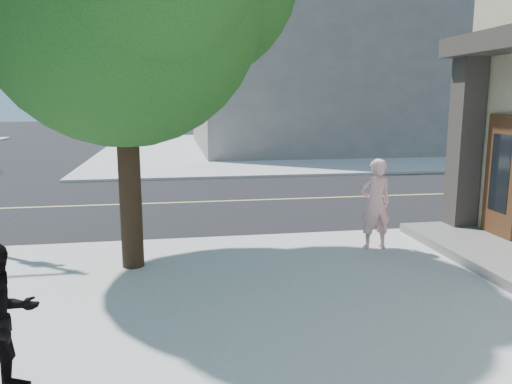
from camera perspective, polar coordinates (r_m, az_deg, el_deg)
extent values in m
plane|color=black|center=(11.62, -25.56, -6.10)|extent=(140.00, 140.00, 0.00)
cube|color=black|center=(15.86, -21.19, -1.56)|extent=(140.00, 9.00, 0.01)
cube|color=#ADADAD|center=(33.95, 8.08, 5.14)|extent=(29.00, 25.00, 0.12)
cube|color=slate|center=(10.78, 24.54, -6.08)|extent=(1.60, 4.00, 0.18)
cube|color=#35302B|center=(12.12, 22.75, 5.45)|extent=(0.55, 0.55, 4.20)
cube|color=#422614|center=(11.51, 26.23, 1.46)|extent=(0.10, 1.00, 2.60)
cube|color=slate|center=(34.68, 8.95, 16.91)|extent=(18.00, 16.00, 14.00)
imported|color=#F5AEAE|center=(10.35, 13.44, -1.34)|extent=(0.69, 0.48, 1.84)
imported|color=black|center=(5.77, -26.98, -12.94)|extent=(0.97, 0.98, 1.59)
cylinder|color=black|center=(9.06, -14.32, 3.60)|extent=(0.39, 0.39, 3.90)
sphere|color=#1E511A|center=(9.14, -15.09, 20.01)|extent=(4.77, 4.77, 4.77)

